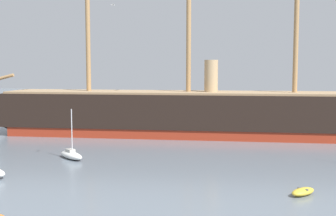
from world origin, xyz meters
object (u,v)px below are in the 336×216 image
at_px(sailboat_alongside_bow, 71,155).
at_px(seagull_in_flight, 113,5).
at_px(dinghy_mid_right, 303,192).
at_px(motorboat_far_left, 24,130).
at_px(tall_ship, 188,113).

xyz_separation_m(sailboat_alongside_bow, seagull_in_flight, (7.50, -4.76, 18.01)).
relative_size(dinghy_mid_right, motorboat_far_left, 0.68).
bearing_deg(dinghy_mid_right, seagull_in_flight, 164.26).
xyz_separation_m(tall_ship, sailboat_alongside_bow, (-11.54, -21.62, -3.46)).
bearing_deg(sailboat_alongside_bow, motorboat_far_left, 133.39).
relative_size(dinghy_mid_right, seagull_in_flight, 2.35).
height_order(sailboat_alongside_bow, motorboat_far_left, sailboat_alongside_bow).
xyz_separation_m(tall_ship, seagull_in_flight, (-4.04, -26.38, 14.55)).
relative_size(dinghy_mid_right, sailboat_alongside_bow, 0.47).
bearing_deg(motorboat_far_left, tall_ship, 6.66).
height_order(motorboat_far_left, seagull_in_flight, seagull_in_flight).
distance_m(dinghy_mid_right, motorboat_far_left, 53.25).
bearing_deg(motorboat_far_left, seagull_in_flight, -42.91).
xyz_separation_m(dinghy_mid_right, seagull_in_flight, (-20.10, 5.66, 18.21)).
relative_size(motorboat_far_left, seagull_in_flight, 3.48).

